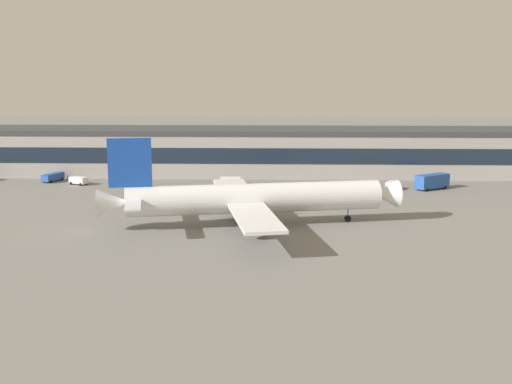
% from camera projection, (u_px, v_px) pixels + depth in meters
% --- Properties ---
extents(ground_plane, '(600.00, 600.00, 0.00)m').
position_uv_depth(ground_plane, '(224.00, 226.00, 102.95)').
color(ground_plane, slate).
extents(terminal_building, '(197.84, 20.31, 11.87)m').
position_uv_depth(terminal_building, '(243.00, 151.00, 158.77)').
color(terminal_building, '#9E9993').
rests_on(terminal_building, ground_plane).
extents(airliner, '(51.14, 44.02, 15.16)m').
position_uv_depth(airliner, '(250.00, 198.00, 102.23)').
color(airliner, white).
rests_on(airliner, ground_plane).
extents(fuel_truck, '(8.50, 7.08, 3.35)m').
position_uv_depth(fuel_truck, '(432.00, 181.00, 136.54)').
color(fuel_truck, '#2651A5').
rests_on(fuel_truck, ground_plane).
extents(pushback_tractor, '(4.90, 2.80, 1.75)m').
position_uv_depth(pushback_tractor, '(230.00, 180.00, 142.51)').
color(pushback_tractor, white).
rests_on(pushback_tractor, ground_plane).
extents(follow_me_car, '(4.78, 3.70, 1.85)m').
position_uv_depth(follow_me_car, '(78.00, 180.00, 142.66)').
color(follow_me_car, white).
rests_on(follow_me_car, ground_plane).
extents(baggage_tug, '(3.36, 4.11, 1.85)m').
position_uv_depth(baggage_tug, '(392.00, 185.00, 135.96)').
color(baggage_tug, white).
rests_on(baggage_tug, ground_plane).
extents(belt_loader, '(3.82, 6.71, 1.95)m').
position_uv_depth(belt_loader, '(53.00, 177.00, 147.29)').
color(belt_loader, '#2651A5').
rests_on(belt_loader, ground_plane).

